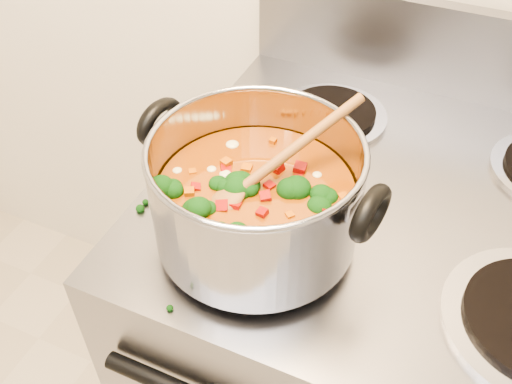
# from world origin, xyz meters

# --- Properties ---
(electric_range) EXTENTS (0.75, 0.68, 1.08)m
(electric_range) POSITION_xyz_m (0.01, 1.16, 0.47)
(electric_range) COLOR gray
(electric_range) RESTS_ON ground
(stockpot) EXTENTS (0.33, 0.26, 0.16)m
(stockpot) POSITION_xyz_m (-0.17, 1.00, 1.00)
(stockpot) COLOR #97979E
(stockpot) RESTS_ON electric_range
(wooden_spoon) EXTENTS (0.15, 0.21, 0.10)m
(wooden_spoon) POSITION_xyz_m (-0.16, 1.01, 1.04)
(wooden_spoon) COLOR brown
(wooden_spoon) RESTS_ON stockpot
(cooktop_crumbs) EXTENTS (0.20, 0.35, 0.01)m
(cooktop_crumbs) POSITION_xyz_m (-0.12, 0.99, 0.92)
(cooktop_crumbs) COLOR black
(cooktop_crumbs) RESTS_ON electric_range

